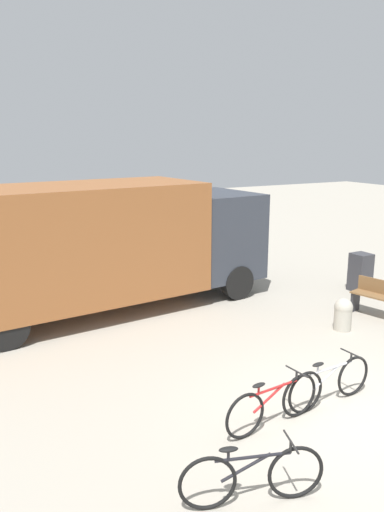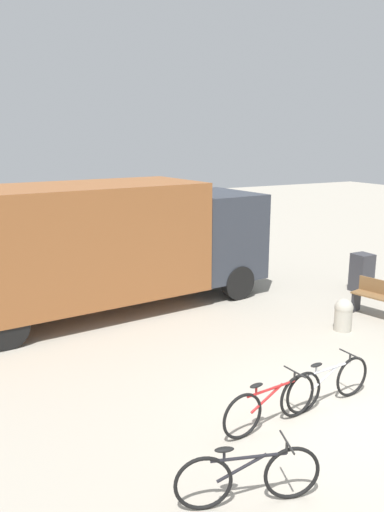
# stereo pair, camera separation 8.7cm
# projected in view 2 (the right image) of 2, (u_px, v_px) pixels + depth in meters

# --- Properties ---
(ground_plane) EXTENTS (60.00, 60.00, 0.00)m
(ground_plane) POSITION_uv_depth(u_px,v_px,m) (360.00, 421.00, 7.23)
(ground_plane) COLOR #A8A091
(delivery_truck) EXTENTS (8.24, 3.07, 3.00)m
(delivery_truck) POSITION_uv_depth(u_px,v_px,m) (101.00, 242.00, 11.54)
(delivery_truck) COLOR #99592D
(delivery_truck) RESTS_ON ground
(bicycle_near) EXTENTS (1.61, 0.63, 0.75)m
(bicycle_near) POSITION_uv_depth(u_px,v_px,m) (248.00, 476.00, 5.52)
(bicycle_near) COLOR black
(bicycle_near) RESTS_ON ground
(bicycle_middle) EXTENTS (1.68, 0.44, 0.75)m
(bicycle_middle) POSITION_uv_depth(u_px,v_px,m) (271.00, 404.00, 7.01)
(bicycle_middle) COLOR black
(bicycle_middle) RESTS_ON ground
(bicycle_far) EXTENTS (1.68, 0.44, 0.75)m
(bicycle_far) POSITION_uv_depth(u_px,v_px,m) (328.00, 383.00, 7.61)
(bicycle_far) COLOR black
(bicycle_far) RESTS_ON ground
(bollard_near_bench) EXTENTS (0.39, 0.39, 0.70)m
(bollard_near_bench) POSITION_uv_depth(u_px,v_px,m) (343.00, 314.00, 10.57)
(bollard_near_bench) COLOR #B2AD9E
(bollard_near_bench) RESTS_ON ground
(utility_box) EXTENTS (0.46, 0.48, 1.02)m
(utility_box) POSITION_uv_depth(u_px,v_px,m) (362.00, 273.00, 13.24)
(utility_box) COLOR #38383D
(utility_box) RESTS_ON ground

